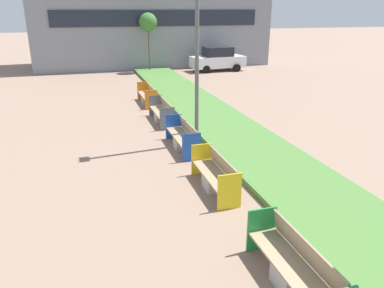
{
  "coord_description": "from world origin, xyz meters",
  "views": [
    {
      "loc": [
        -2.31,
        2.41,
        4.67
      ],
      "look_at": [
        0.9,
        13.15,
        0.6
      ],
      "focal_mm": 35.0,
      "sensor_mm": 36.0,
      "label": 1
    }
  ],
  "objects_px": {
    "bench_green_frame": "(294,269)",
    "bench_yellow_frame": "(215,177)",
    "bench_grey_frame": "(162,113)",
    "street_lamp_post": "(197,18)",
    "parked_car_distant": "(218,59)",
    "bench_blue_frame": "(183,138)",
    "sapling_tree_far": "(148,22)",
    "bench_orange_frame": "(148,97)"
  },
  "relations": [
    {
      "from": "bench_orange_frame",
      "to": "street_lamp_post",
      "type": "relative_size",
      "value": 0.3
    },
    {
      "from": "bench_grey_frame",
      "to": "bench_orange_frame",
      "type": "xyz_separation_m",
      "value": [
        -0.0,
        3.47,
        -0.0
      ]
    },
    {
      "from": "bench_grey_frame",
      "to": "street_lamp_post",
      "type": "height_order",
      "value": "street_lamp_post"
    },
    {
      "from": "street_lamp_post",
      "to": "sapling_tree_far",
      "type": "distance_m",
      "value": 16.82
    },
    {
      "from": "parked_car_distant",
      "to": "sapling_tree_far",
      "type": "bearing_deg",
      "value": 166.24
    },
    {
      "from": "bench_blue_frame",
      "to": "bench_grey_frame",
      "type": "relative_size",
      "value": 0.99
    },
    {
      "from": "bench_green_frame",
      "to": "street_lamp_post",
      "type": "height_order",
      "value": "street_lamp_post"
    },
    {
      "from": "bench_yellow_frame",
      "to": "bench_grey_frame",
      "type": "distance_m",
      "value": 6.79
    },
    {
      "from": "street_lamp_post",
      "to": "bench_green_frame",
      "type": "bearing_deg",
      "value": -94.53
    },
    {
      "from": "bench_blue_frame",
      "to": "bench_yellow_frame",
      "type": "bearing_deg",
      "value": -90.03
    },
    {
      "from": "bench_grey_frame",
      "to": "bench_green_frame",
      "type": "bearing_deg",
      "value": -90.0
    },
    {
      "from": "bench_blue_frame",
      "to": "bench_grey_frame",
      "type": "xyz_separation_m",
      "value": [
        0.0,
        3.46,
        0.0
      ]
    },
    {
      "from": "bench_orange_frame",
      "to": "street_lamp_post",
      "type": "distance_m",
      "value": 7.72
    },
    {
      "from": "bench_green_frame",
      "to": "parked_car_distant",
      "type": "distance_m",
      "value": 24.62
    },
    {
      "from": "street_lamp_post",
      "to": "parked_car_distant",
      "type": "height_order",
      "value": "street_lamp_post"
    },
    {
      "from": "bench_yellow_frame",
      "to": "street_lamp_post",
      "type": "bearing_deg",
      "value": 80.6
    },
    {
      "from": "bench_grey_frame",
      "to": "parked_car_distant",
      "type": "relative_size",
      "value": 0.56
    },
    {
      "from": "bench_green_frame",
      "to": "street_lamp_post",
      "type": "relative_size",
      "value": 0.3
    },
    {
      "from": "bench_yellow_frame",
      "to": "bench_blue_frame",
      "type": "height_order",
      "value": "same"
    },
    {
      "from": "bench_blue_frame",
      "to": "bench_grey_frame",
      "type": "height_order",
      "value": "same"
    },
    {
      "from": "sapling_tree_far",
      "to": "bench_yellow_frame",
      "type": "bearing_deg",
      "value": -95.59
    },
    {
      "from": "parked_car_distant",
      "to": "bench_orange_frame",
      "type": "bearing_deg",
      "value": -132.08
    },
    {
      "from": "bench_green_frame",
      "to": "bench_orange_frame",
      "type": "relative_size",
      "value": 0.99
    },
    {
      "from": "bench_grey_frame",
      "to": "parked_car_distant",
      "type": "bearing_deg",
      "value": 60.22
    },
    {
      "from": "bench_blue_frame",
      "to": "bench_orange_frame",
      "type": "bearing_deg",
      "value": 90.0
    },
    {
      "from": "street_lamp_post",
      "to": "parked_car_distant",
      "type": "bearing_deg",
      "value": 67.14
    },
    {
      "from": "bench_blue_frame",
      "to": "bench_orange_frame",
      "type": "relative_size",
      "value": 0.99
    },
    {
      "from": "bench_yellow_frame",
      "to": "street_lamp_post",
      "type": "relative_size",
      "value": 0.28
    },
    {
      "from": "bench_green_frame",
      "to": "bench_grey_frame",
      "type": "xyz_separation_m",
      "value": [
        0.0,
        10.78,
        0.0
      ]
    },
    {
      "from": "bench_green_frame",
      "to": "street_lamp_post",
      "type": "bearing_deg",
      "value": 85.47
    },
    {
      "from": "bench_grey_frame",
      "to": "street_lamp_post",
      "type": "distance_m",
      "value": 5.1
    },
    {
      "from": "bench_orange_frame",
      "to": "parked_car_distant",
      "type": "xyz_separation_m",
      "value": [
        7.28,
        9.26,
        0.54
      ]
    },
    {
      "from": "street_lamp_post",
      "to": "sapling_tree_far",
      "type": "height_order",
      "value": "street_lamp_post"
    },
    {
      "from": "bench_blue_frame",
      "to": "bench_orange_frame",
      "type": "xyz_separation_m",
      "value": [
        0.0,
        6.93,
        0.0
      ]
    },
    {
      "from": "bench_green_frame",
      "to": "parked_car_distant",
      "type": "bearing_deg",
      "value": 72.78
    },
    {
      "from": "street_lamp_post",
      "to": "bench_orange_frame",
      "type": "bearing_deg",
      "value": 95.29
    },
    {
      "from": "street_lamp_post",
      "to": "bench_grey_frame",
      "type": "bearing_deg",
      "value": 101.09
    },
    {
      "from": "parked_car_distant",
      "to": "bench_green_frame",
      "type": "bearing_deg",
      "value": -111.1
    },
    {
      "from": "bench_green_frame",
      "to": "bench_yellow_frame",
      "type": "relative_size",
      "value": 1.07
    },
    {
      "from": "bench_orange_frame",
      "to": "sapling_tree_far",
      "type": "xyz_separation_m",
      "value": [
        2.0,
        10.18,
        3.32
      ]
    },
    {
      "from": "bench_yellow_frame",
      "to": "bench_grey_frame",
      "type": "height_order",
      "value": "same"
    },
    {
      "from": "street_lamp_post",
      "to": "sapling_tree_far",
      "type": "relative_size",
      "value": 1.81
    }
  ]
}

